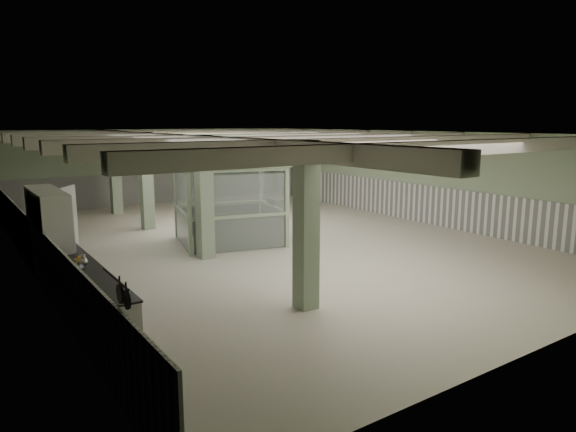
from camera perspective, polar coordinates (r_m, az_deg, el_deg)
floor at (r=17.43m, az=-3.05°, el=-2.72°), size 20.00×20.00×0.00m
ceiling at (r=16.97m, az=-3.17°, el=9.19°), size 14.00×20.00×0.02m
wall_back at (r=26.14m, az=-14.58°, el=5.37°), size 14.00×0.02×3.60m
wall_front at (r=10.11m, az=27.77°, el=-3.19°), size 14.00×0.02×3.60m
wall_left at (r=14.80m, az=-26.98°, el=0.87°), size 0.02×20.00×3.60m
wall_right at (r=21.55m, az=13.07°, el=4.41°), size 0.02×20.00×3.60m
wainscot_left at (r=14.99m, az=-26.55°, el=-3.08°), size 0.05×19.90×1.50m
wainscot_right at (r=21.67m, az=12.91°, el=1.65°), size 0.05×19.90×1.50m
wainscot_back at (r=26.22m, az=-14.46°, el=3.08°), size 13.90×0.05×1.50m
girder at (r=15.83m, az=-11.01°, el=8.13°), size 0.45×19.90×0.40m
beam_a at (r=11.25m, az=17.16°, el=7.18°), size 13.90×0.35×0.32m
beam_b at (r=12.96m, az=8.46°, el=7.91°), size 13.90×0.35×0.32m
beam_c at (r=14.90m, az=1.87°, el=8.33°), size 13.90×0.35×0.32m
beam_d at (r=16.98m, az=-3.16°, el=8.59°), size 13.90×0.35×0.32m
beam_e at (r=19.16m, az=-7.07°, el=8.74°), size 13.90×0.35×0.32m
beam_f at (r=21.41m, az=-10.18°, el=8.83°), size 13.90×0.35×0.32m
beam_g at (r=23.72m, az=-12.69°, el=8.88°), size 13.90×0.35×0.32m
column_a at (r=10.81m, az=2.04°, el=-1.15°), size 0.42×0.42×3.60m
column_b at (r=15.07m, az=-9.29°, el=2.04°), size 0.42×0.42×3.60m
column_c at (r=19.68m, az=-15.49°, el=3.75°), size 0.42×0.42×3.60m
column_d at (r=23.49m, az=-18.67°, el=4.61°), size 0.42×0.42×3.60m
hook_rail at (r=7.48m, az=-18.67°, el=-6.61°), size 0.02×1.20×0.02m
pendant_front at (r=13.33m, az=10.01°, el=6.34°), size 0.44×0.44×0.22m
pendant_mid at (r=17.68m, az=-2.60°, el=7.47°), size 0.44×0.44×0.22m
pendant_back at (r=22.09m, az=-9.49°, el=7.93°), size 0.44×0.44×0.22m
prep_counter at (r=11.87m, az=-22.02°, el=-7.54°), size 0.93×5.34×0.91m
pitcher_near at (r=13.68m, az=-24.50°, el=-2.85°), size 0.24×0.27×0.29m
pitcher_far at (r=11.84m, az=-21.79°, el=-4.65°), size 0.26×0.28×0.28m
veg_colander at (r=11.76m, az=-22.75°, el=-5.00°), size 0.58×0.58×0.20m
orange_bowl at (r=12.20m, az=-22.03°, el=-4.69°), size 0.26×0.26×0.09m
skillet_near at (r=7.26m, az=-17.48°, el=-8.88°), size 0.04×0.27×0.27m
skillet_far at (r=7.53m, az=-18.14°, el=-8.23°), size 0.04×0.28×0.28m
walkin_cooler at (r=14.25m, az=-24.91°, el=-1.71°), size 1.13×2.64×2.42m
guard_booth at (r=16.92m, az=-6.57°, el=3.05°), size 3.90×3.52×2.69m
filing_cabinet at (r=17.91m, az=-1.28°, el=-0.16°), size 0.50×0.66×1.34m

